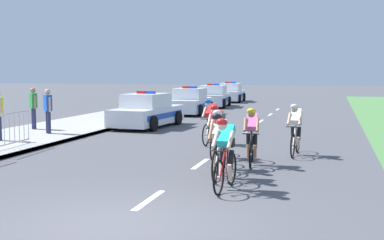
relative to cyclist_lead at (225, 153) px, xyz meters
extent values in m
plane|color=#4C4C51|center=(-1.24, -2.83, -0.79)|extent=(160.00, 160.00, 0.00)
cube|color=#A3A099|center=(-8.78, 11.17, -0.73)|extent=(4.03, 60.00, 0.12)
cube|color=#9E9E99|center=(-6.85, 11.17, -0.72)|extent=(0.16, 60.00, 0.13)
cube|color=white|center=(-1.24, -1.19, -0.78)|extent=(0.14, 1.60, 0.01)
cube|color=white|center=(-1.24, 2.81, -0.78)|extent=(0.14, 1.60, 0.01)
cube|color=white|center=(-1.24, 6.81, -0.78)|extent=(0.14, 1.60, 0.01)
cube|color=white|center=(-1.24, 10.81, -0.78)|extent=(0.14, 1.60, 0.01)
cube|color=white|center=(-1.24, 14.81, -0.78)|extent=(0.14, 1.60, 0.01)
cube|color=white|center=(-1.24, 18.81, -0.78)|extent=(0.14, 1.60, 0.01)
cube|color=white|center=(-1.24, 22.81, -0.78)|extent=(0.14, 1.60, 0.01)
torus|color=black|center=(-0.03, -0.48, -0.42)|extent=(0.10, 0.73, 0.72)
cylinder|color=#99999E|center=(-0.03, -0.48, -0.42)|extent=(0.06, 0.06, 0.06)
torus|color=black|center=(0.04, 0.52, -0.42)|extent=(0.10, 0.73, 0.72)
cylinder|color=#99999E|center=(0.04, 0.52, -0.42)|extent=(0.06, 0.06, 0.06)
cylinder|color=#B21919|center=(0.00, -0.03, 0.11)|extent=(0.08, 0.55, 0.04)
cylinder|color=#B21919|center=(-0.01, -0.20, -0.21)|extent=(0.07, 0.48, 0.63)
cylinder|color=#B21919|center=(0.01, 0.17, -0.19)|extent=(0.04, 0.04, 0.65)
cylinder|color=black|center=(-0.03, -0.38, 0.09)|extent=(0.42, 0.06, 0.03)
cube|color=black|center=(0.01, 0.17, 0.15)|extent=(0.12, 0.23, 0.05)
cube|color=#19B2B7|center=(0.00, 0.05, 0.35)|extent=(0.32, 0.56, 0.46)
cube|color=black|center=(0.01, 0.16, 0.19)|extent=(0.29, 0.22, 0.18)
cylinder|color=black|center=(0.10, 0.11, -0.15)|extent=(0.13, 0.23, 0.40)
cylinder|color=beige|center=(0.09, 0.03, -0.41)|extent=(0.10, 0.16, 0.36)
cylinder|color=black|center=(-0.08, 0.12, -0.15)|extent=(0.12, 0.18, 0.40)
cylinder|color=beige|center=(-0.09, 0.04, -0.41)|extent=(0.10, 0.13, 0.36)
cylinder|color=beige|center=(0.15, -0.18, 0.30)|extent=(0.10, 0.41, 0.35)
cylinder|color=beige|center=(-0.17, -0.16, 0.30)|extent=(0.10, 0.41, 0.35)
sphere|color=beige|center=(-0.02, -0.25, 0.59)|extent=(0.19, 0.19, 0.19)
ellipsoid|color=red|center=(-0.02, -0.26, 0.66)|extent=(0.25, 0.33, 0.24)
torus|color=black|center=(-0.36, 0.65, -0.42)|extent=(0.07, 0.73, 0.72)
cylinder|color=#99999E|center=(-0.36, 0.65, -0.42)|extent=(0.06, 0.06, 0.06)
torus|color=black|center=(-0.40, 1.65, -0.42)|extent=(0.07, 0.73, 0.72)
cylinder|color=#99999E|center=(-0.40, 1.65, -0.42)|extent=(0.06, 0.06, 0.06)
cylinder|color=white|center=(-0.38, 1.10, 0.11)|extent=(0.06, 0.55, 0.04)
cylinder|color=white|center=(-0.37, 0.92, -0.21)|extent=(0.06, 0.48, 0.63)
cylinder|color=white|center=(-0.38, 1.30, -0.19)|extent=(0.04, 0.04, 0.65)
cylinder|color=black|center=(-0.36, 0.75, 0.09)|extent=(0.42, 0.04, 0.03)
cube|color=black|center=(-0.38, 1.30, 0.15)|extent=(0.11, 0.22, 0.05)
cube|color=white|center=(-0.38, 1.17, 0.35)|extent=(0.30, 0.56, 0.45)
cube|color=black|center=(-0.38, 1.29, 0.19)|extent=(0.29, 0.21, 0.18)
cylinder|color=black|center=(-0.29, 1.24, -0.15)|extent=(0.12, 0.23, 0.40)
cylinder|color=#9E7051|center=(-0.29, 1.16, -0.41)|extent=(0.10, 0.16, 0.36)
cylinder|color=black|center=(-0.47, 1.23, -0.15)|extent=(0.12, 0.17, 0.40)
cylinder|color=#9E7051|center=(-0.47, 1.15, -0.41)|extent=(0.09, 0.13, 0.36)
cylinder|color=#9E7051|center=(-0.21, 0.96, 0.30)|extent=(0.09, 0.40, 0.35)
cylinder|color=#9E7051|center=(-0.53, 0.95, 0.30)|extent=(0.09, 0.40, 0.35)
sphere|color=#9E7051|center=(-0.37, 0.87, 0.59)|extent=(0.19, 0.19, 0.19)
ellipsoid|color=black|center=(-0.37, 0.86, 0.66)|extent=(0.24, 0.32, 0.24)
torus|color=black|center=(-0.57, 1.72, -0.42)|extent=(0.11, 0.73, 0.72)
cylinder|color=#99999E|center=(-0.57, 1.72, -0.42)|extent=(0.07, 0.07, 0.06)
torus|color=black|center=(-0.66, 2.71, -0.42)|extent=(0.11, 0.73, 0.72)
cylinder|color=#99999E|center=(-0.66, 2.71, -0.42)|extent=(0.07, 0.07, 0.06)
cylinder|color=silver|center=(-0.61, 2.16, 0.11)|extent=(0.08, 0.55, 0.04)
cylinder|color=silver|center=(-0.60, 1.99, -0.21)|extent=(0.08, 0.48, 0.63)
cylinder|color=silver|center=(-0.63, 2.36, -0.19)|extent=(0.04, 0.04, 0.65)
cylinder|color=black|center=(-0.58, 1.81, 0.09)|extent=(0.42, 0.07, 0.03)
cube|color=black|center=(-0.63, 2.36, 0.15)|extent=(0.12, 0.23, 0.05)
cube|color=black|center=(-0.62, 2.24, 0.35)|extent=(0.33, 0.57, 0.46)
cube|color=black|center=(-0.63, 2.35, 0.19)|extent=(0.30, 0.22, 0.18)
cylinder|color=black|center=(-0.53, 2.31, -0.15)|extent=(0.13, 0.23, 0.40)
cylinder|color=beige|center=(-0.53, 2.23, -0.41)|extent=(0.10, 0.16, 0.36)
cylinder|color=black|center=(-0.71, 2.29, -0.15)|extent=(0.12, 0.18, 0.40)
cylinder|color=beige|center=(-0.71, 2.22, -0.41)|extent=(0.10, 0.13, 0.36)
cylinder|color=beige|center=(-0.44, 2.04, 0.30)|extent=(0.11, 0.41, 0.35)
cylinder|color=beige|center=(-0.76, 2.01, 0.30)|extent=(0.11, 0.41, 0.35)
sphere|color=beige|center=(-0.59, 1.94, 0.59)|extent=(0.19, 0.19, 0.19)
ellipsoid|color=white|center=(-0.59, 1.93, 0.66)|extent=(0.26, 0.33, 0.24)
torus|color=black|center=(0.15, 2.47, -0.42)|extent=(0.12, 0.72, 0.72)
cylinder|color=#99999E|center=(0.15, 2.47, -0.42)|extent=(0.07, 0.07, 0.06)
torus|color=black|center=(0.05, 3.46, -0.42)|extent=(0.12, 0.72, 0.72)
cylinder|color=#99999E|center=(0.05, 3.46, -0.42)|extent=(0.07, 0.07, 0.06)
cylinder|color=black|center=(0.10, 2.92, 0.11)|extent=(0.09, 0.55, 0.04)
cylinder|color=black|center=(0.12, 2.74, -0.21)|extent=(0.09, 0.48, 0.63)
cylinder|color=black|center=(0.08, 3.12, -0.19)|extent=(0.04, 0.04, 0.65)
cylinder|color=black|center=(0.14, 2.57, 0.09)|extent=(0.42, 0.07, 0.03)
cube|color=black|center=(0.08, 3.12, 0.15)|extent=(0.12, 0.23, 0.05)
cube|color=pink|center=(0.10, 2.99, 0.35)|extent=(0.33, 0.56, 0.47)
cube|color=black|center=(0.08, 3.11, 0.19)|extent=(0.30, 0.23, 0.18)
cylinder|color=black|center=(0.18, 3.07, -0.15)|extent=(0.13, 0.23, 0.40)
cylinder|color=#9E7051|center=(0.19, 2.99, -0.41)|extent=(0.10, 0.16, 0.36)
cylinder|color=black|center=(0.00, 3.05, -0.15)|extent=(0.13, 0.18, 0.40)
cylinder|color=#9E7051|center=(0.01, 2.97, -0.41)|extent=(0.10, 0.13, 0.36)
cylinder|color=#9E7051|center=(0.28, 2.79, 0.30)|extent=(0.12, 0.41, 0.35)
cylinder|color=#9E7051|center=(-0.04, 2.76, 0.30)|extent=(0.12, 0.41, 0.35)
sphere|color=#9E7051|center=(0.13, 2.69, 0.59)|extent=(0.19, 0.19, 0.19)
ellipsoid|color=yellow|center=(0.13, 2.68, 0.66)|extent=(0.26, 0.34, 0.24)
torus|color=black|center=(-1.03, 3.36, -0.42)|extent=(0.07, 0.73, 0.72)
cylinder|color=#99999E|center=(-1.03, 3.36, -0.42)|extent=(0.06, 0.06, 0.06)
torus|color=black|center=(-1.07, 4.36, -0.42)|extent=(0.07, 0.73, 0.72)
cylinder|color=#99999E|center=(-1.07, 4.36, -0.42)|extent=(0.06, 0.06, 0.06)
cylinder|color=#1E1E99|center=(-1.05, 3.81, 0.11)|extent=(0.06, 0.55, 0.04)
cylinder|color=#1E1E99|center=(-1.04, 3.63, -0.21)|extent=(0.06, 0.48, 0.63)
cylinder|color=#1E1E99|center=(-1.05, 4.01, -0.19)|extent=(0.04, 0.04, 0.65)
cylinder|color=black|center=(-1.03, 3.46, 0.09)|extent=(0.42, 0.04, 0.03)
cube|color=black|center=(-1.05, 4.01, 0.15)|extent=(0.11, 0.22, 0.05)
cube|color=red|center=(-1.05, 3.88, 0.35)|extent=(0.30, 0.56, 0.44)
cube|color=black|center=(-1.05, 4.00, 0.19)|extent=(0.29, 0.21, 0.18)
cylinder|color=black|center=(-0.96, 3.95, -0.15)|extent=(0.12, 0.23, 0.40)
cylinder|color=beige|center=(-0.96, 3.87, -0.41)|extent=(0.10, 0.16, 0.36)
cylinder|color=black|center=(-1.14, 3.94, -0.15)|extent=(0.12, 0.17, 0.40)
cylinder|color=beige|center=(-1.14, 3.86, -0.41)|extent=(0.09, 0.13, 0.36)
cylinder|color=beige|center=(-0.88, 3.67, 0.30)|extent=(0.09, 0.40, 0.35)
cylinder|color=beige|center=(-1.20, 3.66, 0.30)|extent=(0.09, 0.40, 0.35)
sphere|color=beige|center=(-1.04, 3.58, 0.59)|extent=(0.19, 0.19, 0.19)
ellipsoid|color=red|center=(-1.04, 3.57, 0.66)|extent=(0.24, 0.32, 0.24)
torus|color=black|center=(1.06, 4.39, -0.42)|extent=(0.10, 0.73, 0.72)
cylinder|color=#99999E|center=(1.06, 4.39, -0.42)|extent=(0.06, 0.06, 0.06)
torus|color=black|center=(1.13, 5.39, -0.42)|extent=(0.10, 0.73, 0.72)
cylinder|color=#99999E|center=(1.13, 5.39, -0.42)|extent=(0.06, 0.06, 0.06)
cylinder|color=white|center=(1.09, 4.84, 0.11)|extent=(0.08, 0.55, 0.04)
cylinder|color=white|center=(1.08, 4.66, -0.21)|extent=(0.08, 0.48, 0.63)
cylinder|color=white|center=(1.11, 5.04, -0.19)|extent=(0.04, 0.04, 0.65)
cylinder|color=black|center=(1.07, 4.49, 0.09)|extent=(0.42, 0.06, 0.03)
cube|color=black|center=(1.11, 5.04, 0.15)|extent=(0.12, 0.23, 0.05)
cube|color=white|center=(1.10, 4.91, 0.35)|extent=(0.32, 0.56, 0.46)
cube|color=black|center=(1.11, 5.03, 0.19)|extent=(0.29, 0.22, 0.18)
cylinder|color=black|center=(1.19, 4.97, -0.15)|extent=(0.13, 0.23, 0.40)
cylinder|color=tan|center=(1.19, 4.89, -0.41)|extent=(0.10, 0.16, 0.36)
cylinder|color=black|center=(1.01, 4.99, -0.15)|extent=(0.12, 0.18, 0.40)
cylinder|color=tan|center=(1.01, 4.91, -0.41)|extent=(0.10, 0.13, 0.36)
cylinder|color=tan|center=(1.24, 4.69, 0.30)|extent=(0.11, 0.41, 0.35)
cylinder|color=tan|center=(0.92, 4.71, 0.30)|extent=(0.11, 0.41, 0.35)
sphere|color=tan|center=(1.07, 4.61, 0.59)|extent=(0.19, 0.19, 0.19)
ellipsoid|color=white|center=(1.07, 4.60, 0.66)|extent=(0.25, 0.33, 0.24)
torus|color=black|center=(-1.89, 6.05, -0.42)|extent=(0.10, 0.73, 0.72)
cylinder|color=#99999E|center=(-1.89, 6.05, -0.42)|extent=(0.06, 0.06, 0.06)
torus|color=black|center=(-1.81, 7.05, -0.42)|extent=(0.10, 0.73, 0.72)
cylinder|color=#99999E|center=(-1.81, 7.05, -0.42)|extent=(0.06, 0.06, 0.06)
cylinder|color=white|center=(-1.85, 6.50, 0.11)|extent=(0.08, 0.55, 0.04)
cylinder|color=white|center=(-1.86, 6.33, -0.21)|extent=(0.08, 0.48, 0.63)
cylinder|color=white|center=(-1.84, 6.70, -0.19)|extent=(0.04, 0.04, 0.65)
cylinder|color=black|center=(-1.88, 6.15, 0.09)|extent=(0.42, 0.06, 0.03)
cube|color=black|center=(-1.84, 6.70, 0.15)|extent=(0.12, 0.23, 0.05)
cube|color=red|center=(-1.84, 6.57, 0.35)|extent=(0.32, 0.57, 0.45)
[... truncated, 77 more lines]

